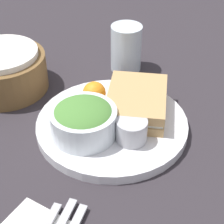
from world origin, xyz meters
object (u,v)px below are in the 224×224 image
at_px(salad_bowl, 83,119).
at_px(drink_glass, 126,48).
at_px(dressing_cup, 132,130).
at_px(plate, 112,125).
at_px(sandwich, 137,102).
at_px(bread_basket, 2,72).

xyz_separation_m(salad_bowl, drink_glass, (0.25, 0.06, 0.00)).
distance_m(salad_bowl, dressing_cup, 0.08).
height_order(plate, sandwich, sandwich).
height_order(plate, salad_bowl, salad_bowl).
bearing_deg(plate, bread_basket, 91.03).
height_order(sandwich, drink_glass, drink_glass).
relative_size(plate, bread_basket, 1.55).
distance_m(sandwich, bread_basket, 0.29).
bearing_deg(dressing_cup, salad_bowl, 109.94).
distance_m(sandwich, salad_bowl, 0.11).
height_order(salad_bowl, dressing_cup, salad_bowl).
distance_m(sandwich, dressing_cup, 0.08).
height_order(sandwich, salad_bowl, salad_bowl).
xyz_separation_m(sandwich, bread_basket, (-0.05, 0.28, 0.00)).
xyz_separation_m(plate, drink_glass, (0.20, 0.08, 0.04)).
height_order(sandwich, dressing_cup, same).
xyz_separation_m(plate, sandwich, (0.05, -0.02, 0.03)).
height_order(sandwich, bread_basket, bread_basket).
bearing_deg(salad_bowl, bread_basket, 78.14).
height_order(salad_bowl, drink_glass, drink_glass).
xyz_separation_m(dressing_cup, drink_glass, (0.22, 0.14, 0.01)).
distance_m(dressing_cup, bread_basket, 0.31).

